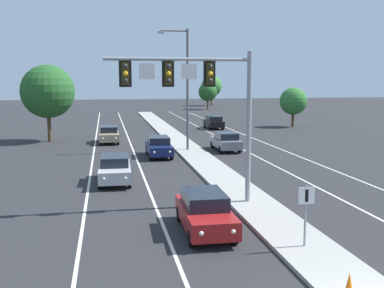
% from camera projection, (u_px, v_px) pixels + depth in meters
% --- Properties ---
extents(median_island, '(2.40, 110.00, 0.15)m').
position_uv_depth(median_island, '(218.00, 174.00, 28.91)').
color(median_island, '#9E9B93').
rests_on(median_island, ground).
extents(lane_stripe_oncoming_center, '(0.14, 100.00, 0.01)m').
position_uv_depth(lane_stripe_oncoming_center, '(136.00, 158.00, 34.86)').
color(lane_stripe_oncoming_center, silver).
rests_on(lane_stripe_oncoming_center, ground).
extents(lane_stripe_receding_center, '(0.14, 100.00, 0.01)m').
position_uv_depth(lane_stripe_receding_center, '(253.00, 155.00, 36.60)').
color(lane_stripe_receding_center, silver).
rests_on(lane_stripe_receding_center, ground).
extents(edge_stripe_left, '(0.14, 100.00, 0.01)m').
position_uv_depth(edge_stripe_left, '(93.00, 160.00, 34.25)').
color(edge_stripe_left, silver).
rests_on(edge_stripe_left, ground).
extents(edge_stripe_right, '(0.14, 100.00, 0.01)m').
position_uv_depth(edge_stripe_right, '(291.00, 153.00, 37.22)').
color(edge_stripe_right, silver).
rests_on(edge_stripe_right, ground).
extents(overhead_signal_mast, '(6.89, 0.44, 7.20)m').
position_uv_depth(overhead_signal_mast, '(200.00, 92.00, 20.94)').
color(overhead_signal_mast, gray).
rests_on(overhead_signal_mast, median_island).
extents(median_sign_post, '(0.60, 0.10, 2.20)m').
position_uv_depth(median_sign_post, '(306.00, 207.00, 15.96)').
color(median_sign_post, gray).
rests_on(median_sign_post, median_island).
extents(street_lamp_median, '(2.58, 0.28, 10.00)m').
position_uv_depth(street_lamp_median, '(185.00, 82.00, 37.58)').
color(street_lamp_median, '#4C4C51').
rests_on(street_lamp_median, median_island).
extents(car_oncoming_red, '(1.89, 4.50, 1.58)m').
position_uv_depth(car_oncoming_red, '(205.00, 212.00, 18.05)').
color(car_oncoming_red, maroon).
rests_on(car_oncoming_red, ground).
extents(car_oncoming_silver, '(1.92, 4.51, 1.58)m').
position_uv_depth(car_oncoming_silver, '(115.00, 169.00, 26.68)').
color(car_oncoming_silver, '#B7B7BC').
rests_on(car_oncoming_silver, ground).
extents(car_oncoming_navy, '(1.85, 4.48, 1.58)m').
position_uv_depth(car_oncoming_navy, '(159.00, 146.00, 35.58)').
color(car_oncoming_navy, '#141E4C').
rests_on(car_oncoming_navy, ground).
extents(car_oncoming_tan, '(1.83, 4.47, 1.58)m').
position_uv_depth(car_oncoming_tan, '(109.00, 134.00, 43.38)').
color(car_oncoming_tan, tan).
rests_on(car_oncoming_tan, ground).
extents(car_receding_grey, '(1.84, 4.48, 1.58)m').
position_uv_depth(car_receding_grey, '(226.00, 141.00, 38.61)').
color(car_receding_grey, slate).
rests_on(car_receding_grey, ground).
extents(car_receding_black, '(1.90, 4.50, 1.58)m').
position_uv_depth(car_receding_black, '(214.00, 122.00, 55.77)').
color(car_receding_black, black).
rests_on(car_receding_black, ground).
extents(traffic_cone_median_nose, '(0.36, 0.36, 0.74)m').
position_uv_depth(traffic_cone_median_nose, '(349.00, 286.00, 12.23)').
color(traffic_cone_median_nose, black).
rests_on(traffic_cone_median_nose, median_island).
extents(tree_far_right_a, '(3.73, 3.73, 5.39)m').
position_uv_depth(tree_far_right_a, '(208.00, 92.00, 91.06)').
color(tree_far_right_a, '#4C3823').
rests_on(tree_far_right_a, ground).
extents(tree_far_right_c, '(3.48, 3.48, 5.03)m').
position_uv_depth(tree_far_right_c, '(293.00, 101.00, 57.52)').
color(tree_far_right_c, '#4C3823').
rests_on(tree_far_right_c, ground).
extents(tree_far_right_b, '(4.73, 4.73, 6.84)m').
position_uv_depth(tree_far_right_b, '(212.00, 86.00, 103.63)').
color(tree_far_right_b, '#4C3823').
rests_on(tree_far_right_b, ground).
extents(tree_far_left_c, '(5.15, 5.15, 7.46)m').
position_uv_depth(tree_far_left_c, '(48.00, 92.00, 43.65)').
color(tree_far_left_c, '#4C3823').
rests_on(tree_far_left_c, ground).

